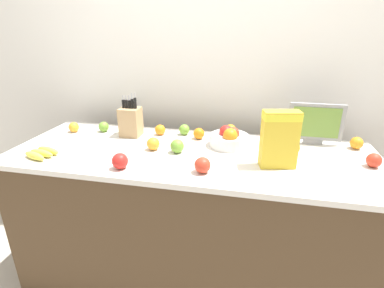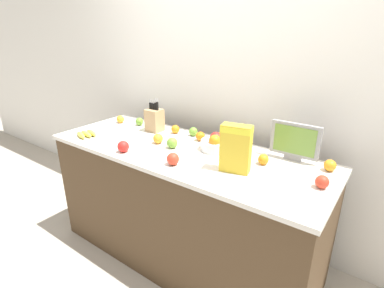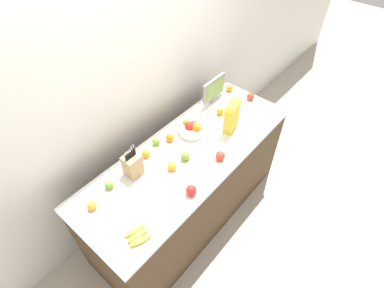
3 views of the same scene
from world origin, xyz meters
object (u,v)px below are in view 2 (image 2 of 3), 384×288
(orange_mid_left, at_px, (158,139))
(fruit_bowl, at_px, (217,143))
(orange_front_right, at_px, (330,165))
(banana_bunch, at_px, (86,134))
(apple_middle, at_px, (322,182))
(orange_mid_right, at_px, (120,119))
(cereal_box, at_px, (236,147))
(apple_rear, at_px, (172,143))
(orange_front_center, at_px, (175,129))
(apple_rightmost, at_px, (173,159))
(orange_by_cereal, at_px, (201,136))
(small_monitor, at_px, (295,141))
(apple_leftmost, at_px, (139,122))
(knife_block, at_px, (154,120))
(orange_front_left, at_px, (263,159))
(apple_front, at_px, (123,147))
(apple_near_bananas, at_px, (193,132))

(orange_mid_left, bearing_deg, fruit_bowl, 19.84)
(orange_front_right, bearing_deg, banana_bunch, -164.35)
(apple_middle, relative_size, orange_mid_right, 1.08)
(cereal_box, bearing_deg, apple_rear, 161.25)
(orange_front_center, height_order, orange_front_right, orange_front_right)
(apple_middle, height_order, apple_rightmost, apple_rightmost)
(orange_by_cereal, bearing_deg, small_monitor, 4.85)
(orange_front_center, bearing_deg, apple_middle, -11.21)
(cereal_box, distance_m, apple_rightmost, 0.41)
(apple_middle, relative_size, orange_by_cereal, 1.04)
(apple_rightmost, relative_size, orange_mid_left, 1.07)
(apple_leftmost, bearing_deg, apple_middle, -7.83)
(apple_rightmost, bearing_deg, knife_block, 141.93)
(banana_bunch, distance_m, orange_front_left, 1.40)
(orange_front_right, bearing_deg, orange_mid_left, -167.19)
(orange_mid_left, xyz_separation_m, orange_front_right, (1.15, 0.26, -0.00))
(knife_block, distance_m, cereal_box, 0.95)
(apple_leftmost, bearing_deg, cereal_box, -15.62)
(banana_bunch, height_order, apple_rear, apple_rear)
(knife_block, height_order, apple_rightmost, knife_block)
(orange_front_left, bearing_deg, knife_block, 174.94)
(small_monitor, distance_m, orange_front_center, 0.96)
(apple_front, distance_m, orange_front_right, 1.34)
(apple_rightmost, relative_size, orange_mid_right, 1.17)
(cereal_box, distance_m, apple_leftmost, 1.17)
(apple_near_bananas, xyz_separation_m, orange_mid_right, (-0.74, -0.11, -0.00))
(apple_front, xyz_separation_m, orange_mid_right, (-0.55, 0.46, -0.01))
(apple_middle, xyz_separation_m, orange_front_right, (-0.02, 0.25, -0.00))
(apple_rightmost, relative_size, apple_leftmost, 1.17)
(fruit_bowl, bearing_deg, orange_front_left, -5.97)
(apple_near_bananas, bearing_deg, orange_by_cereal, -27.84)
(apple_leftmost, distance_m, apple_near_bananas, 0.55)
(apple_middle, xyz_separation_m, orange_front_center, (-1.21, 0.24, -0.00))
(small_monitor, bearing_deg, apple_rear, -158.57)
(apple_rear, bearing_deg, orange_front_left, 11.03)
(apple_middle, relative_size, apple_near_bananas, 1.06)
(small_monitor, xyz_separation_m, orange_front_right, (0.24, -0.03, -0.10))
(fruit_bowl, height_order, apple_front, fruit_bowl)
(cereal_box, distance_m, orange_front_left, 0.25)
(orange_front_center, xyz_separation_m, orange_front_left, (0.83, -0.14, -0.00))
(banana_bunch, distance_m, apple_rightmost, 0.90)
(orange_by_cereal, bearing_deg, orange_front_left, -11.92)
(orange_front_center, bearing_deg, banana_bunch, -137.98)
(apple_middle, bearing_deg, orange_by_cereal, 167.05)
(apple_front, bearing_deg, orange_front_left, 23.74)
(cereal_box, distance_m, banana_bunch, 1.27)
(knife_block, height_order, orange_mid_left, knife_block)
(orange_front_right, bearing_deg, orange_front_left, -157.91)
(apple_near_bananas, bearing_deg, fruit_bowl, -24.29)
(fruit_bowl, relative_size, apple_near_bananas, 3.32)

